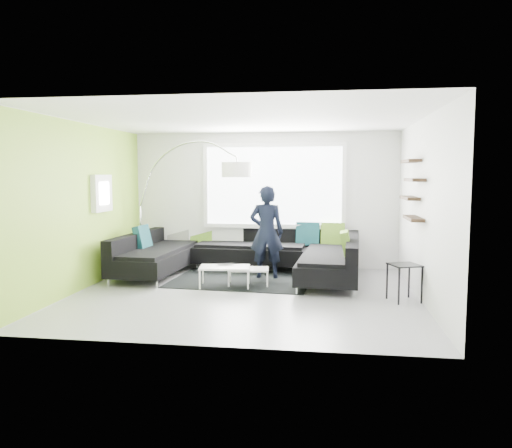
% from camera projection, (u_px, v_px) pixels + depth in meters
% --- Properties ---
extents(ground, '(5.50, 5.50, 0.00)m').
position_uv_depth(ground, '(245.00, 294.00, 8.09)').
color(ground, gray).
rests_on(ground, ground).
extents(room_shell, '(5.54, 5.04, 2.82)m').
position_uv_depth(room_shell, '(249.00, 182.00, 8.11)').
color(room_shell, silver).
rests_on(room_shell, ground).
extents(sectional_sofa, '(4.48, 2.93, 0.93)m').
position_uv_depth(sectional_sofa, '(242.00, 255.00, 9.43)').
color(sectional_sofa, black).
rests_on(sectional_sofa, ground).
extents(rug, '(2.61, 1.97, 0.01)m').
position_uv_depth(rug, '(241.00, 280.00, 9.14)').
color(rug, black).
rests_on(rug, ground).
extents(coffee_table, '(1.17, 0.78, 0.36)m').
position_uv_depth(coffee_table, '(237.00, 276.00, 8.64)').
color(coffee_table, white).
rests_on(coffee_table, ground).
extents(arc_lamp, '(2.63, 1.71, 2.58)m').
position_uv_depth(arc_lamp, '(140.00, 206.00, 10.05)').
color(arc_lamp, silver).
rests_on(arc_lamp, ground).
extents(side_table, '(0.54, 0.54, 0.57)m').
position_uv_depth(side_table, '(404.00, 283.00, 7.61)').
color(side_table, black).
rests_on(side_table, ground).
extents(person, '(0.66, 0.45, 1.73)m').
position_uv_depth(person, '(267.00, 232.00, 9.26)').
color(person, black).
rests_on(person, ground).
extents(laptop, '(0.39, 0.35, 0.02)m').
position_uv_depth(laptop, '(226.00, 265.00, 8.66)').
color(laptop, black).
rests_on(laptop, coffee_table).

